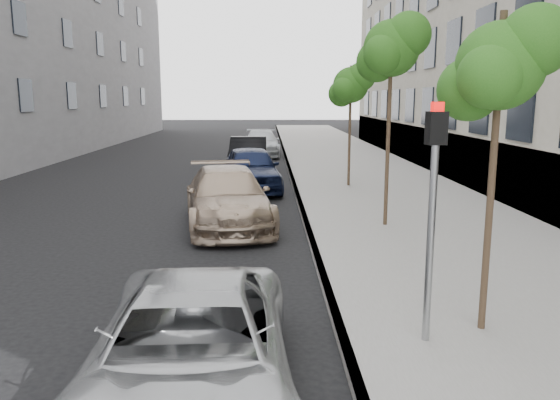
{
  "coord_description": "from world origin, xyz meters",
  "views": [
    {
      "loc": [
        0.13,
        -5.8,
        3.4
      ],
      "look_at": [
        0.37,
        4.29,
        1.5
      ],
      "focal_mm": 35.0,
      "sensor_mm": 36.0,
      "label": 1
    }
  ],
  "objects_px": {
    "tree_far": "(351,85)",
    "minivan": "(191,352)",
    "tree_near": "(502,67)",
    "signal_pole": "(433,196)",
    "suv": "(227,197)",
    "sedan_blue": "(251,169)",
    "tree_mid": "(392,48)",
    "sedan_black": "(249,154)",
    "sedan_rear": "(261,143)"
  },
  "relations": [
    {
      "from": "sedan_black",
      "to": "signal_pole",
      "type": "bearing_deg",
      "value": -80.67
    },
    {
      "from": "suv",
      "to": "sedan_rear",
      "type": "distance_m",
      "value": 17.79
    },
    {
      "from": "signal_pole",
      "to": "sedan_rear",
      "type": "bearing_deg",
      "value": 87.45
    },
    {
      "from": "tree_near",
      "to": "sedan_rear",
      "type": "height_order",
      "value": "tree_near"
    },
    {
      "from": "tree_mid",
      "to": "sedan_black",
      "type": "distance_m",
      "value": 12.88
    },
    {
      "from": "suv",
      "to": "sedan_rear",
      "type": "height_order",
      "value": "suv"
    },
    {
      "from": "signal_pole",
      "to": "suv",
      "type": "relative_size",
      "value": 0.61
    },
    {
      "from": "suv",
      "to": "sedan_black",
      "type": "relative_size",
      "value": 1.1
    },
    {
      "from": "tree_near",
      "to": "sedan_black",
      "type": "bearing_deg",
      "value": 102.33
    },
    {
      "from": "tree_far",
      "to": "tree_near",
      "type": "bearing_deg",
      "value": -90.0
    },
    {
      "from": "minivan",
      "to": "suv",
      "type": "relative_size",
      "value": 0.91
    },
    {
      "from": "sedan_black",
      "to": "sedan_rear",
      "type": "relative_size",
      "value": 0.93
    },
    {
      "from": "tree_mid",
      "to": "minivan",
      "type": "bearing_deg",
      "value": -115.57
    },
    {
      "from": "tree_near",
      "to": "signal_pole",
      "type": "height_order",
      "value": "tree_near"
    },
    {
      "from": "tree_near",
      "to": "tree_far",
      "type": "xyz_separation_m",
      "value": [
        0.0,
        13.0,
        0.04
      ]
    },
    {
      "from": "sedan_blue",
      "to": "sedan_black",
      "type": "height_order",
      "value": "sedan_blue"
    },
    {
      "from": "sedan_rear",
      "to": "tree_mid",
      "type": "bearing_deg",
      "value": -80.42
    },
    {
      "from": "tree_mid",
      "to": "tree_far",
      "type": "height_order",
      "value": "tree_mid"
    },
    {
      "from": "tree_far",
      "to": "sedan_blue",
      "type": "bearing_deg",
      "value": -176.27
    },
    {
      "from": "tree_near",
      "to": "tree_mid",
      "type": "height_order",
      "value": "tree_mid"
    },
    {
      "from": "minivan",
      "to": "sedan_blue",
      "type": "height_order",
      "value": "sedan_blue"
    },
    {
      "from": "tree_mid",
      "to": "minivan",
      "type": "relative_size",
      "value": 1.11
    },
    {
      "from": "minivan",
      "to": "sedan_rear",
      "type": "xyz_separation_m",
      "value": [
        0.5,
        26.65,
        0.08
      ]
    },
    {
      "from": "tree_near",
      "to": "suv",
      "type": "xyz_separation_m",
      "value": [
        -4.17,
        7.13,
        -3.04
      ]
    },
    {
      "from": "sedan_black",
      "to": "suv",
      "type": "bearing_deg",
      "value": -90.99
    },
    {
      "from": "sedan_black",
      "to": "tree_near",
      "type": "bearing_deg",
      "value": -77.62
    },
    {
      "from": "tree_far",
      "to": "sedan_rear",
      "type": "distance_m",
      "value": 12.77
    },
    {
      "from": "tree_mid",
      "to": "suv",
      "type": "height_order",
      "value": "tree_mid"
    },
    {
      "from": "tree_mid",
      "to": "tree_far",
      "type": "bearing_deg",
      "value": 90.0
    },
    {
      "from": "tree_far",
      "to": "minivan",
      "type": "relative_size",
      "value": 0.94
    },
    {
      "from": "tree_mid",
      "to": "minivan",
      "type": "xyz_separation_m",
      "value": [
        -3.94,
        -8.24,
        -3.92
      ]
    },
    {
      "from": "tree_far",
      "to": "suv",
      "type": "xyz_separation_m",
      "value": [
        -4.17,
        -5.87,
        -3.08
      ]
    },
    {
      "from": "tree_far",
      "to": "sedan_black",
      "type": "relative_size",
      "value": 0.94
    },
    {
      "from": "tree_far",
      "to": "sedan_black",
      "type": "bearing_deg",
      "value": 127.59
    },
    {
      "from": "sedan_blue",
      "to": "signal_pole",
      "type": "bearing_deg",
      "value": -85.36
    },
    {
      "from": "sedan_black",
      "to": "sedan_rear",
      "type": "xyz_separation_m",
      "value": [
        0.53,
        6.75,
        -0.04
      ]
    },
    {
      "from": "tree_mid",
      "to": "suv",
      "type": "relative_size",
      "value": 1.0
    },
    {
      "from": "tree_mid",
      "to": "sedan_blue",
      "type": "xyz_separation_m",
      "value": [
        -3.69,
        6.26,
        -3.77
      ]
    },
    {
      "from": "sedan_blue",
      "to": "tree_mid",
      "type": "bearing_deg",
      "value": -66.65
    },
    {
      "from": "tree_mid",
      "to": "signal_pole",
      "type": "distance_m",
      "value": 7.35
    },
    {
      "from": "tree_mid",
      "to": "minivan",
      "type": "height_order",
      "value": "tree_mid"
    },
    {
      "from": "tree_near",
      "to": "tree_mid",
      "type": "xyz_separation_m",
      "value": [
        0.0,
        6.5,
        0.79
      ]
    },
    {
      "from": "signal_pole",
      "to": "tree_far",
      "type": "bearing_deg",
      "value": 77.77
    },
    {
      "from": "suv",
      "to": "tree_far",
      "type": "bearing_deg",
      "value": 45.75
    },
    {
      "from": "tree_mid",
      "to": "sedan_rear",
      "type": "height_order",
      "value": "tree_mid"
    },
    {
      "from": "tree_far",
      "to": "sedan_blue",
      "type": "distance_m",
      "value": 4.79
    },
    {
      "from": "signal_pole",
      "to": "suv",
      "type": "height_order",
      "value": "signal_pole"
    },
    {
      "from": "tree_mid",
      "to": "signal_pole",
      "type": "xyz_separation_m",
      "value": [
        -0.94,
        -6.87,
        -2.45
      ]
    },
    {
      "from": "signal_pole",
      "to": "suv",
      "type": "distance_m",
      "value": 8.28
    },
    {
      "from": "tree_near",
      "to": "sedan_rear",
      "type": "relative_size",
      "value": 0.86
    }
  ]
}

